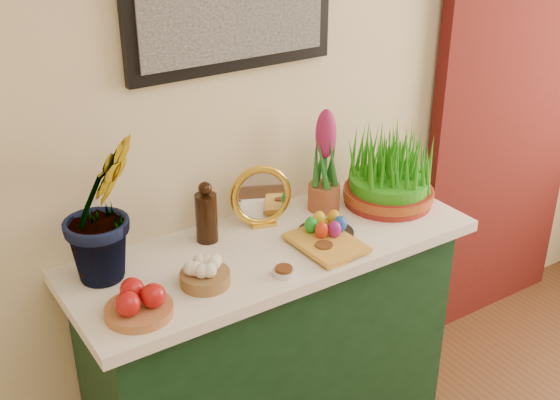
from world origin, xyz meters
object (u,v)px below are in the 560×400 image
object	(u,v)px
sideboard	(273,353)
hyacinth_green	(99,186)
book	(303,251)
mirror	(261,197)
wheatgrass_sabzeh	(390,173)

from	to	relation	value
sideboard	hyacinth_green	xyz separation A→B (m)	(-0.53, 0.11, 0.77)
sideboard	book	distance (m)	0.50
hyacinth_green	mirror	world-z (taller)	hyacinth_green
hyacinth_green	sideboard	bearing A→B (deg)	-24.17
sideboard	wheatgrass_sabzeh	bearing A→B (deg)	1.71
hyacinth_green	book	xyz separation A→B (m)	(0.57, -0.24, -0.29)
mirror	wheatgrass_sabzeh	bearing A→B (deg)	-13.60
sideboard	book	size ratio (longest dim) A/B	5.18
sideboard	hyacinth_green	distance (m)	0.94
sideboard	book	world-z (taller)	book
sideboard	hyacinth_green	size ratio (longest dim) A/B	2.14
hyacinth_green	mirror	distance (m)	0.60
wheatgrass_sabzeh	sideboard	bearing A→B (deg)	-178.29
mirror	book	distance (m)	0.28
mirror	book	xyz separation A→B (m)	(-0.00, -0.26, -0.09)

